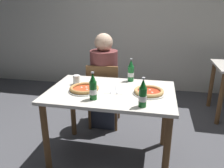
{
  "coord_description": "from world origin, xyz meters",
  "views": [
    {
      "loc": [
        0.41,
        -1.96,
        1.53
      ],
      "look_at": [
        0.0,
        0.05,
        0.8
      ],
      "focal_mm": 36.1,
      "sensor_mm": 36.0,
      "label": 1
    }
  ],
  "objects_px": {
    "beer_bottle_center": "(131,72)",
    "beer_bottle_right": "(143,95)",
    "pizza_marinara_far": "(149,92)",
    "napkin_with_cutlery": "(114,90)",
    "chair_behind_table": "(104,92)",
    "beer_bottle_left": "(93,88)",
    "paper_cup": "(77,80)",
    "diner_seated": "(104,83)",
    "pizza_margherita_near": "(84,89)",
    "dining_table_main": "(111,102)"
  },
  "relations": [
    {
      "from": "beer_bottle_center",
      "to": "napkin_with_cutlery",
      "type": "xyz_separation_m",
      "value": [
        -0.12,
        -0.32,
        -0.1
      ]
    },
    {
      "from": "beer_bottle_center",
      "to": "paper_cup",
      "type": "xyz_separation_m",
      "value": [
        -0.53,
        -0.22,
        -0.06
      ]
    },
    {
      "from": "beer_bottle_right",
      "to": "pizza_marinara_far",
      "type": "bearing_deg",
      "value": 82.42
    },
    {
      "from": "chair_behind_table",
      "to": "napkin_with_cutlery",
      "type": "height_order",
      "value": "chair_behind_table"
    },
    {
      "from": "chair_behind_table",
      "to": "beer_bottle_left",
      "type": "relative_size",
      "value": 3.44
    },
    {
      "from": "napkin_with_cutlery",
      "to": "paper_cup",
      "type": "xyz_separation_m",
      "value": [
        -0.41,
        0.1,
        0.04
      ]
    },
    {
      "from": "pizza_marinara_far",
      "to": "paper_cup",
      "type": "bearing_deg",
      "value": 170.77
    },
    {
      "from": "pizza_margherita_near",
      "to": "chair_behind_table",
      "type": "bearing_deg",
      "value": 87.89
    },
    {
      "from": "diner_seated",
      "to": "beer_bottle_center",
      "type": "height_order",
      "value": "diner_seated"
    },
    {
      "from": "paper_cup",
      "to": "chair_behind_table",
      "type": "bearing_deg",
      "value": 72.2
    },
    {
      "from": "beer_bottle_left",
      "to": "beer_bottle_center",
      "type": "height_order",
      "value": "same"
    },
    {
      "from": "pizza_marinara_far",
      "to": "beer_bottle_left",
      "type": "relative_size",
      "value": 1.18
    },
    {
      "from": "pizza_margherita_near",
      "to": "paper_cup",
      "type": "distance_m",
      "value": 0.22
    },
    {
      "from": "paper_cup",
      "to": "pizza_marinara_far",
      "type": "bearing_deg",
      "value": -9.23
    },
    {
      "from": "pizza_margherita_near",
      "to": "paper_cup",
      "type": "relative_size",
      "value": 3.15
    },
    {
      "from": "pizza_margherita_near",
      "to": "beer_bottle_left",
      "type": "height_order",
      "value": "beer_bottle_left"
    },
    {
      "from": "chair_behind_table",
      "to": "beer_bottle_right",
      "type": "distance_m",
      "value": 1.12
    },
    {
      "from": "dining_table_main",
      "to": "pizza_marinara_far",
      "type": "xyz_separation_m",
      "value": [
        0.36,
        -0.01,
        0.14
      ]
    },
    {
      "from": "beer_bottle_right",
      "to": "beer_bottle_left",
      "type": "bearing_deg",
      "value": 171.56
    },
    {
      "from": "beer_bottle_left",
      "to": "beer_bottle_center",
      "type": "relative_size",
      "value": 1.0
    },
    {
      "from": "dining_table_main",
      "to": "napkin_with_cutlery",
      "type": "distance_m",
      "value": 0.12
    },
    {
      "from": "beer_bottle_right",
      "to": "napkin_with_cutlery",
      "type": "height_order",
      "value": "beer_bottle_right"
    },
    {
      "from": "pizza_margherita_near",
      "to": "paper_cup",
      "type": "bearing_deg",
      "value": 128.88
    },
    {
      "from": "pizza_margherita_near",
      "to": "beer_bottle_right",
      "type": "distance_m",
      "value": 0.62
    },
    {
      "from": "beer_bottle_left",
      "to": "chair_behind_table",
      "type": "bearing_deg",
      "value": 97.81
    },
    {
      "from": "chair_behind_table",
      "to": "napkin_with_cutlery",
      "type": "relative_size",
      "value": 4.22
    },
    {
      "from": "chair_behind_table",
      "to": "beer_bottle_center",
      "type": "relative_size",
      "value": 3.44
    },
    {
      "from": "diner_seated",
      "to": "beer_bottle_right",
      "type": "bearing_deg",
      "value": -60.16
    },
    {
      "from": "beer_bottle_left",
      "to": "napkin_with_cutlery",
      "type": "xyz_separation_m",
      "value": [
        0.13,
        0.24,
        -0.1
      ]
    },
    {
      "from": "pizza_marinara_far",
      "to": "beer_bottle_center",
      "type": "relative_size",
      "value": 1.18
    },
    {
      "from": "pizza_marinara_far",
      "to": "beer_bottle_right",
      "type": "relative_size",
      "value": 1.18
    },
    {
      "from": "pizza_margherita_near",
      "to": "napkin_with_cutlery",
      "type": "xyz_separation_m",
      "value": [
        0.27,
        0.07,
        -0.02
      ]
    },
    {
      "from": "dining_table_main",
      "to": "beer_bottle_center",
      "type": "distance_m",
      "value": 0.42
    },
    {
      "from": "dining_table_main",
      "to": "diner_seated",
      "type": "bearing_deg",
      "value": 109.06
    },
    {
      "from": "beer_bottle_center",
      "to": "napkin_with_cutlery",
      "type": "height_order",
      "value": "beer_bottle_center"
    },
    {
      "from": "diner_seated",
      "to": "chair_behind_table",
      "type": "bearing_deg",
      "value": -83.96
    },
    {
      "from": "dining_table_main",
      "to": "napkin_with_cutlery",
      "type": "bearing_deg",
      "value": 21.93
    },
    {
      "from": "beer_bottle_center",
      "to": "paper_cup",
      "type": "distance_m",
      "value": 0.58
    },
    {
      "from": "pizza_marinara_far",
      "to": "beer_bottle_left",
      "type": "bearing_deg",
      "value": -154.45
    },
    {
      "from": "diner_seated",
      "to": "beer_bottle_left",
      "type": "xyz_separation_m",
      "value": [
        0.12,
        -0.89,
        0.27
      ]
    },
    {
      "from": "napkin_with_cutlery",
      "to": "beer_bottle_center",
      "type": "bearing_deg",
      "value": 69.21
    },
    {
      "from": "chair_behind_table",
      "to": "paper_cup",
      "type": "xyz_separation_m",
      "value": [
        -0.16,
        -0.5,
        0.32
      ]
    },
    {
      "from": "pizza_margherita_near",
      "to": "pizza_marinara_far",
      "type": "bearing_deg",
      "value": 4.53
    },
    {
      "from": "chair_behind_table",
      "to": "paper_cup",
      "type": "height_order",
      "value": "chair_behind_table"
    },
    {
      "from": "beer_bottle_center",
      "to": "beer_bottle_right",
      "type": "bearing_deg",
      "value": -74.48
    },
    {
      "from": "dining_table_main",
      "to": "paper_cup",
      "type": "xyz_separation_m",
      "value": [
        -0.38,
        0.11,
        0.16
      ]
    },
    {
      "from": "chair_behind_table",
      "to": "paper_cup",
      "type": "distance_m",
      "value": 0.61
    },
    {
      "from": "pizza_marinara_far",
      "to": "beer_bottle_left",
      "type": "height_order",
      "value": "beer_bottle_left"
    },
    {
      "from": "dining_table_main",
      "to": "pizza_margherita_near",
      "type": "relative_size",
      "value": 4.01
    },
    {
      "from": "dining_table_main",
      "to": "paper_cup",
      "type": "distance_m",
      "value": 0.43
    }
  ]
}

